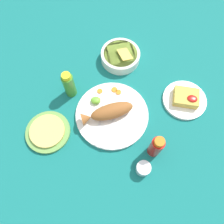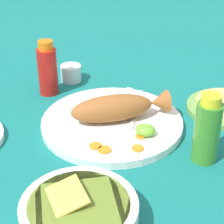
{
  "view_description": "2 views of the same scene",
  "coord_description": "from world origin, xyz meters",
  "px_view_note": "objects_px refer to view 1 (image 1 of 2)",
  "views": [
    {
      "loc": [
        0.07,
        -0.38,
        0.9
      ],
      "look_at": [
        0.0,
        0.0,
        0.04
      ],
      "focal_mm": 35.0,
      "sensor_mm": 36.0,
      "label": 1
    },
    {
      "loc": [
        -0.16,
        0.77,
        0.5
      ],
      "look_at": [
        0.0,
        0.0,
        0.04
      ],
      "focal_mm": 65.0,
      "sensor_mm": 36.0,
      "label": 2
    }
  ],
  "objects_px": {
    "fork_near": "(109,131)",
    "hot_sauce_bottle_red": "(156,147)",
    "salt_cup": "(143,169)",
    "tortilla_plate": "(48,132)",
    "fork_far": "(99,127)",
    "guacamole_bowl": "(120,56)",
    "main_plate": "(112,115)",
    "side_plate_fries": "(184,100)",
    "hot_sauce_bottle_green": "(69,85)",
    "fried_fish": "(109,112)"
  },
  "relations": [
    {
      "from": "fork_near",
      "to": "hot_sauce_bottle_red",
      "type": "xyz_separation_m",
      "value": [
        0.2,
        -0.05,
        0.05
      ]
    },
    {
      "from": "salt_cup",
      "to": "tortilla_plate",
      "type": "relative_size",
      "value": 0.3
    },
    {
      "from": "fork_far",
      "to": "tortilla_plate",
      "type": "distance_m",
      "value": 0.22
    },
    {
      "from": "fork_near",
      "to": "guacamole_bowl",
      "type": "bearing_deg",
      "value": -166.76
    },
    {
      "from": "main_plate",
      "to": "hot_sauce_bottle_red",
      "type": "height_order",
      "value": "hot_sauce_bottle_red"
    },
    {
      "from": "fork_far",
      "to": "side_plate_fries",
      "type": "height_order",
      "value": "fork_far"
    },
    {
      "from": "guacamole_bowl",
      "to": "side_plate_fries",
      "type": "bearing_deg",
      "value": -28.96
    },
    {
      "from": "hot_sauce_bottle_green",
      "to": "fork_near",
      "type": "bearing_deg",
      "value": -38.52
    },
    {
      "from": "fried_fish",
      "to": "hot_sauce_bottle_green",
      "type": "height_order",
      "value": "hot_sauce_bottle_green"
    },
    {
      "from": "fried_fish",
      "to": "side_plate_fries",
      "type": "relative_size",
      "value": 1.16
    },
    {
      "from": "guacamole_bowl",
      "to": "fork_near",
      "type": "bearing_deg",
      "value": -88.15
    },
    {
      "from": "guacamole_bowl",
      "to": "tortilla_plate",
      "type": "xyz_separation_m",
      "value": [
        -0.25,
        -0.44,
        -0.02
      ]
    },
    {
      "from": "salt_cup",
      "to": "tortilla_plate",
      "type": "xyz_separation_m",
      "value": [
        -0.42,
        0.09,
        -0.01
      ]
    },
    {
      "from": "salt_cup",
      "to": "guacamole_bowl",
      "type": "distance_m",
      "value": 0.55
    },
    {
      "from": "main_plate",
      "to": "fried_fish",
      "type": "xyz_separation_m",
      "value": [
        -0.01,
        -0.01,
        0.04
      ]
    },
    {
      "from": "hot_sauce_bottle_red",
      "to": "side_plate_fries",
      "type": "relative_size",
      "value": 0.73
    },
    {
      "from": "hot_sauce_bottle_green",
      "to": "salt_cup",
      "type": "distance_m",
      "value": 0.48
    },
    {
      "from": "guacamole_bowl",
      "to": "tortilla_plate",
      "type": "relative_size",
      "value": 1.0
    },
    {
      "from": "salt_cup",
      "to": "hot_sauce_bottle_green",
      "type": "bearing_deg",
      "value": 141.26
    },
    {
      "from": "side_plate_fries",
      "to": "guacamole_bowl",
      "type": "xyz_separation_m",
      "value": [
        -0.33,
        0.18,
        0.02
      ]
    },
    {
      "from": "main_plate",
      "to": "hot_sauce_bottle_red",
      "type": "bearing_deg",
      "value": -33.25
    },
    {
      "from": "main_plate",
      "to": "hot_sauce_bottle_green",
      "type": "distance_m",
      "value": 0.23
    },
    {
      "from": "fried_fish",
      "to": "guacamole_bowl",
      "type": "xyz_separation_m",
      "value": [
        0.0,
        0.32,
        -0.02
      ]
    },
    {
      "from": "guacamole_bowl",
      "to": "tortilla_plate",
      "type": "bearing_deg",
      "value": -119.47
    },
    {
      "from": "side_plate_fries",
      "to": "fried_fish",
      "type": "bearing_deg",
      "value": -157.34
    },
    {
      "from": "fork_near",
      "to": "guacamole_bowl",
      "type": "height_order",
      "value": "guacamole_bowl"
    },
    {
      "from": "hot_sauce_bottle_green",
      "to": "side_plate_fries",
      "type": "xyz_separation_m",
      "value": [
        0.52,
        0.05,
        -0.06
      ]
    },
    {
      "from": "fried_fish",
      "to": "fork_far",
      "type": "relative_size",
      "value": 1.24
    },
    {
      "from": "hot_sauce_bottle_red",
      "to": "side_plate_fries",
      "type": "distance_m",
      "value": 0.29
    },
    {
      "from": "main_plate",
      "to": "guacamole_bowl",
      "type": "height_order",
      "value": "guacamole_bowl"
    },
    {
      "from": "hot_sauce_bottle_red",
      "to": "salt_cup",
      "type": "bearing_deg",
      "value": -112.8
    },
    {
      "from": "fork_far",
      "to": "salt_cup",
      "type": "relative_size",
      "value": 3.2
    },
    {
      "from": "fried_fish",
      "to": "fork_far",
      "type": "height_order",
      "value": "fried_fish"
    },
    {
      "from": "side_plate_fries",
      "to": "fork_far",
      "type": "bearing_deg",
      "value": -150.66
    },
    {
      "from": "hot_sauce_bottle_red",
      "to": "main_plate",
      "type": "bearing_deg",
      "value": 146.75
    },
    {
      "from": "main_plate",
      "to": "hot_sauce_bottle_red",
      "type": "xyz_separation_m",
      "value": [
        0.2,
        -0.13,
        0.06
      ]
    },
    {
      "from": "fork_near",
      "to": "fork_far",
      "type": "xyz_separation_m",
      "value": [
        -0.04,
        0.01,
        0.0
      ]
    },
    {
      "from": "hot_sauce_bottle_green",
      "to": "salt_cup",
      "type": "relative_size",
      "value": 2.54
    },
    {
      "from": "fork_near",
      "to": "guacamole_bowl",
      "type": "xyz_separation_m",
      "value": [
        -0.01,
        0.39,
        0.01
      ]
    },
    {
      "from": "fork_near",
      "to": "salt_cup",
      "type": "height_order",
      "value": "salt_cup"
    },
    {
      "from": "tortilla_plate",
      "to": "fork_far",
      "type": "bearing_deg",
      "value": 14.22
    },
    {
      "from": "fork_far",
      "to": "main_plate",
      "type": "bearing_deg",
      "value": 145.51
    },
    {
      "from": "fork_far",
      "to": "guacamole_bowl",
      "type": "bearing_deg",
      "value": 172.18
    },
    {
      "from": "main_plate",
      "to": "fried_fish",
      "type": "bearing_deg",
      "value": -153.06
    },
    {
      "from": "fork_near",
      "to": "side_plate_fries",
      "type": "distance_m",
      "value": 0.38
    },
    {
      "from": "fried_fish",
      "to": "fork_far",
      "type": "xyz_separation_m",
      "value": [
        -0.03,
        -0.06,
        -0.03
      ]
    },
    {
      "from": "tortilla_plate",
      "to": "fried_fish",
      "type": "bearing_deg",
      "value": 25.9
    },
    {
      "from": "hot_sauce_bottle_red",
      "to": "tortilla_plate",
      "type": "bearing_deg",
      "value": 179.54
    },
    {
      "from": "fork_far",
      "to": "salt_cup",
      "type": "height_order",
      "value": "salt_cup"
    },
    {
      "from": "fried_fish",
      "to": "hot_sauce_bottle_green",
      "type": "distance_m",
      "value": 0.22
    }
  ]
}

